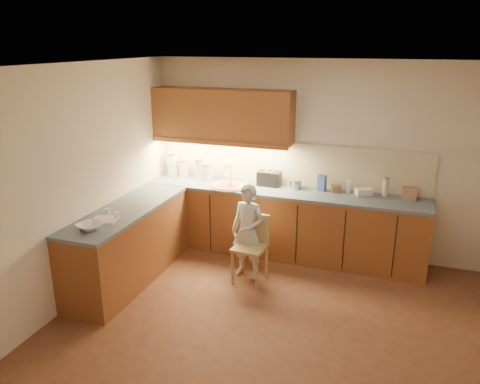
{
  "coord_description": "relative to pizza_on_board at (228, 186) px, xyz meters",
  "views": [
    {
      "loc": [
        1.03,
        -4.07,
        2.81
      ],
      "look_at": [
        -0.8,
        1.2,
        1.0
      ],
      "focal_mm": 35.0,
      "sensor_mm": 36.0,
      "label": 1
    }
  ],
  "objects": [
    {
      "name": "wooden_chair",
      "position": [
        0.56,
        -0.67,
        -0.46
      ],
      "size": [
        0.4,
        0.4,
        0.82
      ],
      "rotation": [
        0.0,
        0.0,
        -0.09
      ],
      "color": "tan",
      "rests_on": "ground"
    },
    {
      "name": "oil_jug",
      "position": [
        -0.11,
        0.28,
        0.12
      ],
      "size": [
        0.12,
        0.11,
        0.31
      ],
      "rotation": [
        0.0,
        0.0,
        0.39
      ],
      "color": "gold",
      "rests_on": "l_counter"
    },
    {
      "name": "canister_a",
      "position": [
        -0.97,
        0.28,
        0.15
      ],
      "size": [
        0.17,
        0.17,
        0.35
      ],
      "rotation": [
        0.0,
        0.0,
        -0.08
      ],
      "color": "silver",
      "rests_on": "l_counter"
    },
    {
      "name": "child",
      "position": [
        0.49,
        -0.62,
        -0.35
      ],
      "size": [
        0.48,
        0.37,
        1.19
      ],
      "primitive_type": "imported",
      "rotation": [
        0.0,
        0.0,
        -0.21
      ],
      "color": "silver",
      "rests_on": "ground"
    },
    {
      "name": "spice_jar_a",
      "position": [
        -0.92,
        -1.43,
        0.02
      ],
      "size": [
        0.07,
        0.07,
        0.08
      ],
      "primitive_type": "cylinder",
      "rotation": [
        0.0,
        0.0,
        0.1
      ],
      "color": "silver",
      "rests_on": "l_counter"
    },
    {
      "name": "card_box_a",
      "position": [
        1.4,
        0.29,
        0.02
      ],
      "size": [
        0.15,
        0.12,
        0.09
      ],
      "primitive_type": "cube",
      "rotation": [
        0.0,
        0.0,
        0.33
      ],
      "color": "#9D7C54",
      "rests_on": "l_counter"
    },
    {
      "name": "toaster",
      "position": [
        0.5,
        0.27,
        0.08
      ],
      "size": [
        0.31,
        0.18,
        0.2
      ],
      "rotation": [
        0.0,
        0.0,
        -0.03
      ],
      "color": "black",
      "rests_on": "l_counter"
    },
    {
      "name": "steel_pot",
      "position": [
        0.87,
        0.26,
        0.04
      ],
      "size": [
        0.16,
        0.16,
        0.13
      ],
      "color": "#A6A6AB",
      "rests_on": "l_counter"
    },
    {
      "name": "canister_b",
      "position": [
        -0.8,
        0.28,
        0.11
      ],
      "size": [
        0.15,
        0.15,
        0.26
      ],
      "rotation": [
        0.0,
        0.0,
        0.13
      ],
      "color": "silver",
      "rests_on": "l_counter"
    },
    {
      "name": "l_counter",
      "position": [
        0.18,
        -0.32,
        -0.48
      ],
      "size": [
        3.77,
        2.62,
        0.92
      ],
      "color": "brown",
      "rests_on": "ground"
    },
    {
      "name": "mixing_bowl",
      "position": [
        -0.85,
        -1.85,
        0.01
      ],
      "size": [
        0.33,
        0.33,
        0.06
      ],
      "primitive_type": "imported",
      "rotation": [
        0.0,
        0.0,
        -0.28
      ],
      "color": "white",
      "rests_on": "l_counter"
    },
    {
      "name": "flat_pack",
      "position": [
        1.76,
        0.29,
        0.02
      ],
      "size": [
        0.25,
        0.22,
        0.08
      ],
      "primitive_type": "cube",
      "rotation": [
        0.0,
        0.0,
        0.43
      ],
      "color": "silver",
      "rests_on": "l_counter"
    },
    {
      "name": "spice_jar_b",
      "position": [
        -0.76,
        -1.49,
        0.02
      ],
      "size": [
        0.07,
        0.07,
        0.07
      ],
      "primitive_type": "cylinder",
      "rotation": [
        0.0,
        0.0,
        -0.25
      ],
      "color": "white",
      "rests_on": "l_counter"
    },
    {
      "name": "upper_cabinets",
      "position": [
        -0.18,
        0.26,
        0.91
      ],
      "size": [
        1.95,
        0.36,
        0.73
      ],
      "color": "brown",
      "rests_on": "ground"
    },
    {
      "name": "canister_c",
      "position": [
        -0.52,
        0.26,
        0.13
      ],
      "size": [
        0.16,
        0.16,
        0.29
      ],
      "rotation": [
        0.0,
        0.0,
        -0.43
      ],
      "color": "silver",
      "rests_on": "l_counter"
    },
    {
      "name": "card_box_b",
      "position": [
        2.31,
        0.32,
        0.05
      ],
      "size": [
        0.19,
        0.15,
        0.14
      ],
      "primitive_type": "cube",
      "rotation": [
        0.0,
        0.0,
        -0.05
      ],
      "color": "tan",
      "rests_on": "l_counter"
    },
    {
      "name": "dough_cloth",
      "position": [
        -0.86,
        -1.58,
        -0.01
      ],
      "size": [
        0.31,
        0.26,
        0.02
      ],
      "primitive_type": "cube",
      "rotation": [
        0.0,
        0.0,
        0.2
      ],
      "color": "white",
      "rests_on": "l_counter"
    },
    {
      "name": "tall_jar",
      "position": [
        2.02,
        0.31,
        0.11
      ],
      "size": [
        0.08,
        0.08,
        0.25
      ],
      "rotation": [
        0.0,
        0.0,
        0.02
      ],
      "color": "white",
      "rests_on": "l_counter"
    },
    {
      "name": "room",
      "position": [
        1.1,
        -1.56,
        0.74
      ],
      "size": [
        4.54,
        4.5,
        2.62
      ],
      "color": "brown",
      "rests_on": "ground"
    },
    {
      "name": "blue_box",
      "position": [
        1.22,
        0.29,
        0.08
      ],
      "size": [
        0.12,
        0.1,
        0.21
      ],
      "primitive_type": "cube",
      "rotation": [
        0.0,
        0.0,
        -0.26
      ],
      "color": "#344E9E",
      "rests_on": "l_counter"
    },
    {
      "name": "canister_d",
      "position": [
        -0.4,
        0.26,
        0.1
      ],
      "size": [
        0.14,
        0.14,
        0.23
      ],
      "rotation": [
        0.0,
        0.0,
        -0.2
      ],
      "color": "beige",
      "rests_on": "l_counter"
    },
    {
      "name": "backsplash",
      "position": [
        0.72,
        0.42,
        0.27
      ],
      "size": [
        3.75,
        0.02,
        0.58
      ],
      "primitive_type": "cube",
      "color": "beige",
      "rests_on": "l_counter"
    },
    {
      "name": "pizza_on_board",
      "position": [
        0.0,
        0.0,
        0.0
      ],
      "size": [
        0.47,
        0.47,
        0.19
      ],
      "rotation": [
        0.0,
        0.0,
        0.08
      ],
      "color": "tan",
      "rests_on": "l_counter"
    },
    {
      "name": "white_bottle",
      "position": [
        1.56,
        0.32,
        0.06
      ],
      "size": [
        0.06,
        0.06,
        0.16
      ],
      "primitive_type": "cube",
      "rotation": [
        0.0,
        0.0,
        0.15
      ],
      "color": "white",
      "rests_on": "l_counter"
    }
  ]
}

